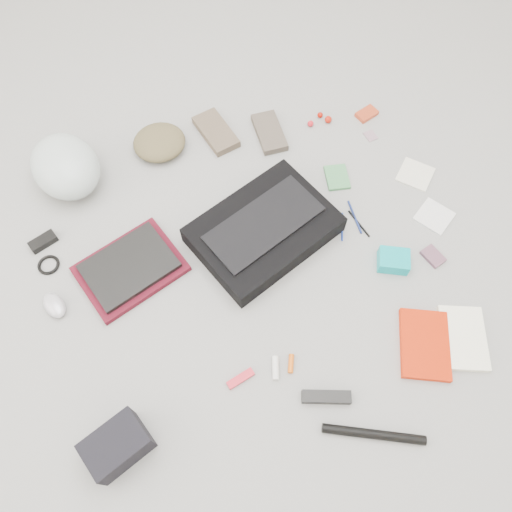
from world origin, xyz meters
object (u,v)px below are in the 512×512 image
object	(u,v)px
messenger_bag	(264,230)
book_red	(425,344)
accordion_wallet	(393,261)
camera_bag	(117,446)
bike_helmet	(65,166)
laptop	(129,266)

from	to	relation	value
messenger_bag	book_red	bearing A→B (deg)	-78.07
accordion_wallet	camera_bag	bearing A→B (deg)	-137.94
bike_helmet	accordion_wallet	size ratio (longest dim) A/B	2.87
laptop	book_red	world-z (taller)	laptop
bike_helmet	accordion_wallet	world-z (taller)	bike_helmet
camera_bag	book_red	size ratio (longest dim) A/B	0.76
laptop	accordion_wallet	world-z (taller)	accordion_wallet
bike_helmet	accordion_wallet	bearing A→B (deg)	-51.56
messenger_bag	accordion_wallet	world-z (taller)	messenger_bag
camera_bag	accordion_wallet	size ratio (longest dim) A/B	1.67
messenger_bag	accordion_wallet	distance (m)	0.47
laptop	camera_bag	distance (m)	0.60
laptop	bike_helmet	xyz separation A→B (m)	(-0.14, 0.45, 0.06)
messenger_bag	accordion_wallet	bearing A→B (deg)	-53.87
laptop	bike_helmet	distance (m)	0.48
book_red	camera_bag	bearing A→B (deg)	-155.96
laptop	book_red	size ratio (longest dim) A/B	1.28
messenger_bag	book_red	world-z (taller)	messenger_bag
messenger_bag	laptop	world-z (taller)	messenger_bag
laptop	book_red	bearing A→B (deg)	-52.82
camera_bag	messenger_bag	bearing A→B (deg)	20.74
bike_helmet	laptop	bearing A→B (deg)	-89.85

